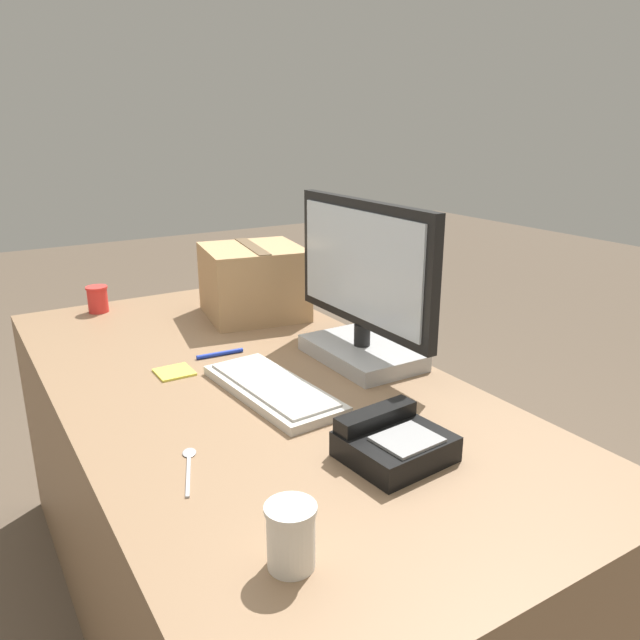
% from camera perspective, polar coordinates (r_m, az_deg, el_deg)
% --- Properties ---
extents(ground_plane, '(12.00, 12.00, 0.00)m').
position_cam_1_polar(ground_plane, '(1.99, -5.63, -25.03)').
color(ground_plane, brown).
extents(office_desk, '(1.80, 0.90, 0.73)m').
position_cam_1_polar(office_desk, '(1.77, -6.01, -16.33)').
color(office_desk, '#8C6B4C').
rests_on(office_desk, ground_plane).
extents(monitor, '(0.56, 0.21, 0.43)m').
position_cam_1_polar(monitor, '(1.64, 3.91, 2.31)').
color(monitor, '#B7B7B7').
rests_on(monitor, office_desk).
extents(keyboard, '(0.42, 0.19, 0.03)m').
position_cam_1_polar(keyboard, '(1.50, -4.37, -6.29)').
color(keyboard, beige).
rests_on(keyboard, office_desk).
extents(desk_phone, '(0.19, 0.20, 0.08)m').
position_cam_1_polar(desk_phone, '(1.23, 6.71, -11.05)').
color(desk_phone, black).
rests_on(desk_phone, office_desk).
extents(paper_cup_left, '(0.07, 0.07, 0.09)m').
position_cam_1_polar(paper_cup_left, '(2.24, -19.66, 1.81)').
color(paper_cup_left, red).
rests_on(paper_cup_left, office_desk).
extents(paper_cup_right, '(0.08, 0.08, 0.10)m').
position_cam_1_polar(paper_cup_right, '(0.95, -2.67, -19.12)').
color(paper_cup_right, white).
rests_on(paper_cup_right, office_desk).
extents(spoon, '(0.17, 0.08, 0.00)m').
position_cam_1_polar(spoon, '(1.24, -11.90, -12.63)').
color(spoon, '#B2B2B7').
rests_on(spoon, office_desk).
extents(cardboard_box, '(0.35, 0.35, 0.23)m').
position_cam_1_polar(cardboard_box, '(2.07, -6.10, 3.54)').
color(cardboard_box, tan).
rests_on(cardboard_box, office_desk).
extents(pen_marker, '(0.02, 0.13, 0.01)m').
position_cam_1_polar(pen_marker, '(1.75, -9.09, -3.05)').
color(pen_marker, '#1933B2').
rests_on(pen_marker, office_desk).
extents(sticky_note_pad, '(0.09, 0.09, 0.01)m').
position_cam_1_polar(sticky_note_pad, '(1.66, -13.18, -4.66)').
color(sticky_note_pad, '#E5DB4C').
rests_on(sticky_note_pad, office_desk).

